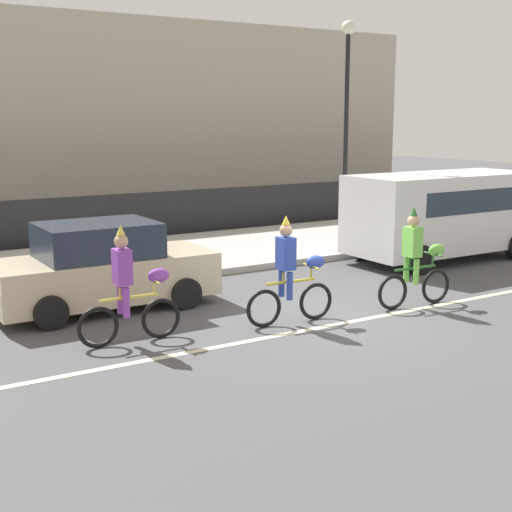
# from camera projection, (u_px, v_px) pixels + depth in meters

# --- Properties ---
(ground_plane) EXTENTS (80.00, 80.00, 0.00)m
(ground_plane) POSITION_uv_depth(u_px,v_px,m) (322.00, 317.00, 12.86)
(ground_plane) COLOR #4C4C4F
(road_centre_line) EXTENTS (36.00, 0.14, 0.01)m
(road_centre_line) POSITION_uv_depth(u_px,v_px,m) (339.00, 324.00, 12.44)
(road_centre_line) COLOR beige
(road_centre_line) RESTS_ON ground
(sidewalk_curb) EXTENTS (60.00, 5.00, 0.15)m
(sidewalk_curb) POSITION_uv_depth(u_px,v_px,m) (169.00, 255.00, 18.27)
(sidewalk_curb) COLOR #ADAAA3
(sidewalk_curb) RESTS_ON ground
(fence_line) EXTENTS (40.00, 0.08, 1.40)m
(fence_line) POSITION_uv_depth(u_px,v_px,m) (126.00, 218.00, 20.57)
(fence_line) COLOR black
(fence_line) RESTS_ON ground
(building_backdrop) EXTENTS (28.00, 8.00, 7.04)m
(building_backdrop) POSITION_uv_depth(u_px,v_px,m) (49.00, 118.00, 27.41)
(building_backdrop) COLOR #B2A899
(building_backdrop) RESTS_ON ground
(parade_cyclist_purple) EXTENTS (1.72, 0.50, 1.92)m
(parade_cyclist_purple) POSITION_uv_depth(u_px,v_px,m) (130.00, 292.00, 11.25)
(parade_cyclist_purple) COLOR black
(parade_cyclist_purple) RESTS_ON ground
(parade_cyclist_cobalt) EXTENTS (1.72, 0.50, 1.92)m
(parade_cyclist_cobalt) POSITION_uv_depth(u_px,v_px,m) (291.00, 276.00, 12.34)
(parade_cyclist_cobalt) COLOR black
(parade_cyclist_cobalt) RESTS_ON ground
(parade_cyclist_lime) EXTENTS (1.72, 0.50, 1.92)m
(parade_cyclist_lime) POSITION_uv_depth(u_px,v_px,m) (416.00, 263.00, 13.47)
(parade_cyclist_lime) COLOR black
(parade_cyclist_lime) RESTS_ON ground
(parked_van_white) EXTENTS (5.00, 2.22, 2.18)m
(parked_van_white) POSITION_uv_depth(u_px,v_px,m) (444.00, 210.00, 17.88)
(parked_van_white) COLOR white
(parked_van_white) RESTS_ON ground
(parked_car_beige) EXTENTS (4.10, 1.92, 1.64)m
(parked_car_beige) POSITION_uv_depth(u_px,v_px,m) (102.00, 268.00, 13.34)
(parked_car_beige) COLOR beige
(parked_car_beige) RESTS_ON ground
(street_lamp_post) EXTENTS (0.36, 0.36, 5.86)m
(street_lamp_post) POSITION_uv_depth(u_px,v_px,m) (347.00, 101.00, 18.70)
(street_lamp_post) COLOR black
(street_lamp_post) RESTS_ON sidewalk_curb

